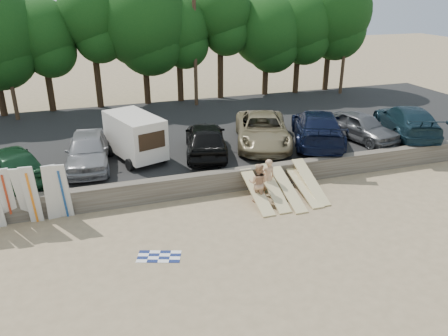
{
  "coord_description": "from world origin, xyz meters",
  "views": [
    {
      "loc": [
        -5.81,
        -14.21,
        8.71
      ],
      "look_at": [
        -0.16,
        3.0,
        1.14
      ],
      "focal_mm": 35.0,
      "sensor_mm": 36.0,
      "label": 1
    }
  ],
  "objects_px": {
    "car_1": "(10,164)",
    "car_4": "(262,130)",
    "car_5": "(317,127)",
    "car_7": "(406,121)",
    "cooler": "(261,188)",
    "beachgoer_a": "(268,177)",
    "car_3": "(206,139)",
    "box_trailer": "(135,135)",
    "car_2": "(88,150)",
    "car_6": "(361,126)",
    "beachgoer_b": "(258,183)"
  },
  "relations": [
    {
      "from": "car_4",
      "to": "cooler",
      "type": "height_order",
      "value": "car_4"
    },
    {
      "from": "box_trailer",
      "to": "cooler",
      "type": "height_order",
      "value": "box_trailer"
    },
    {
      "from": "beachgoer_b",
      "to": "box_trailer",
      "type": "bearing_deg",
      "value": -14.79
    },
    {
      "from": "car_7",
      "to": "box_trailer",
      "type": "bearing_deg",
      "value": 15.81
    },
    {
      "from": "car_2",
      "to": "beachgoer_a",
      "type": "xyz_separation_m",
      "value": [
        7.45,
        -4.25,
        -0.65
      ]
    },
    {
      "from": "car_1",
      "to": "beachgoer_b",
      "type": "relative_size",
      "value": 2.78
    },
    {
      "from": "box_trailer",
      "to": "car_2",
      "type": "relative_size",
      "value": 0.81
    },
    {
      "from": "beachgoer_a",
      "to": "beachgoer_b",
      "type": "height_order",
      "value": "beachgoer_b"
    },
    {
      "from": "car_2",
      "to": "car_7",
      "type": "relative_size",
      "value": 0.81
    },
    {
      "from": "car_4",
      "to": "car_5",
      "type": "relative_size",
      "value": 0.95
    },
    {
      "from": "car_1",
      "to": "cooler",
      "type": "distance_m",
      "value": 11.13
    },
    {
      "from": "box_trailer",
      "to": "car_2",
      "type": "distance_m",
      "value": 2.33
    },
    {
      "from": "beachgoer_a",
      "to": "cooler",
      "type": "relative_size",
      "value": 4.56
    },
    {
      "from": "box_trailer",
      "to": "car_7",
      "type": "xyz_separation_m",
      "value": [
        15.34,
        -0.96,
        -0.41
      ]
    },
    {
      "from": "car_2",
      "to": "car_4",
      "type": "bearing_deg",
      "value": 6.55
    },
    {
      "from": "beachgoer_b",
      "to": "cooler",
      "type": "distance_m",
      "value": 1.23
    },
    {
      "from": "car_4",
      "to": "car_7",
      "type": "distance_m",
      "value": 8.6
    },
    {
      "from": "car_6",
      "to": "beachgoer_a",
      "type": "bearing_deg",
      "value": -165.94
    },
    {
      "from": "cooler",
      "to": "car_4",
      "type": "bearing_deg",
      "value": 52.43
    },
    {
      "from": "cooler",
      "to": "car_7",
      "type": "bearing_deg",
      "value": 2.33
    },
    {
      "from": "car_3",
      "to": "car_6",
      "type": "relative_size",
      "value": 1.11
    },
    {
      "from": "box_trailer",
      "to": "car_7",
      "type": "height_order",
      "value": "box_trailer"
    },
    {
      "from": "car_3",
      "to": "car_2",
      "type": "bearing_deg",
      "value": 11.12
    },
    {
      "from": "car_2",
      "to": "car_5",
      "type": "xyz_separation_m",
      "value": [
        12.05,
        -0.35,
        0.09
      ]
    },
    {
      "from": "box_trailer",
      "to": "car_2",
      "type": "xyz_separation_m",
      "value": [
        -2.28,
        -0.23,
        -0.44
      ]
    },
    {
      "from": "car_3",
      "to": "beachgoer_b",
      "type": "distance_m",
      "value": 4.66
    },
    {
      "from": "car_3",
      "to": "cooler",
      "type": "xyz_separation_m",
      "value": [
        1.56,
        -3.63,
        -1.4
      ]
    },
    {
      "from": "beachgoer_a",
      "to": "car_2",
      "type": "bearing_deg",
      "value": -28.05
    },
    {
      "from": "car_2",
      "to": "car_7",
      "type": "xyz_separation_m",
      "value": [
        17.62,
        -0.72,
        0.04
      ]
    },
    {
      "from": "car_5",
      "to": "cooler",
      "type": "height_order",
      "value": "car_5"
    },
    {
      "from": "car_6",
      "to": "beachgoer_b",
      "type": "distance_m",
      "value": 8.82
    },
    {
      "from": "car_5",
      "to": "cooler",
      "type": "xyz_separation_m",
      "value": [
        -4.74,
        -3.49,
        -1.45
      ]
    },
    {
      "from": "beachgoer_a",
      "to": "car_3",
      "type": "bearing_deg",
      "value": -65.65
    },
    {
      "from": "car_1",
      "to": "car_4",
      "type": "relative_size",
      "value": 0.82
    },
    {
      "from": "car_1",
      "to": "car_7",
      "type": "distance_m",
      "value": 20.91
    },
    {
      "from": "box_trailer",
      "to": "beachgoer_a",
      "type": "bearing_deg",
      "value": -59.61
    },
    {
      "from": "car_2",
      "to": "car_7",
      "type": "distance_m",
      "value": 17.63
    },
    {
      "from": "car_7",
      "to": "car_5",
      "type": "bearing_deg",
      "value": 15.49
    },
    {
      "from": "car_2",
      "to": "car_7",
      "type": "bearing_deg",
      "value": 2.33
    },
    {
      "from": "car_2",
      "to": "car_6",
      "type": "distance_m",
      "value": 14.66
    },
    {
      "from": "car_2",
      "to": "car_3",
      "type": "height_order",
      "value": "car_3"
    },
    {
      "from": "car_4",
      "to": "beachgoer_a",
      "type": "bearing_deg",
      "value": -91.53
    },
    {
      "from": "box_trailer",
      "to": "car_3",
      "type": "distance_m",
      "value": 3.53
    },
    {
      "from": "car_3",
      "to": "car_6",
      "type": "xyz_separation_m",
      "value": [
        8.88,
        -0.48,
        -0.08
      ]
    },
    {
      "from": "car_3",
      "to": "beachgoer_a",
      "type": "xyz_separation_m",
      "value": [
        1.69,
        -4.05,
        -0.69
      ]
    },
    {
      "from": "car_2",
      "to": "box_trailer",
      "type": "bearing_deg",
      "value": 10.55
    },
    {
      "from": "car_3",
      "to": "car_4",
      "type": "height_order",
      "value": "car_3"
    },
    {
      "from": "car_7",
      "to": "cooler",
      "type": "bearing_deg",
      "value": 36.17
    },
    {
      "from": "car_7",
      "to": "cooler",
      "type": "distance_m",
      "value": 10.85
    },
    {
      "from": "car_5",
      "to": "car_7",
      "type": "relative_size",
      "value": 1.06
    }
  ]
}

